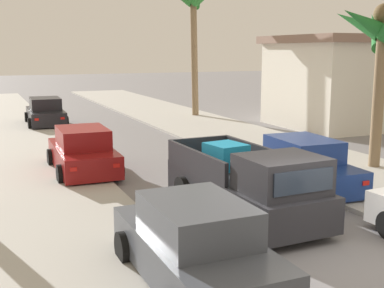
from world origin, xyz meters
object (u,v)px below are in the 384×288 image
(car_right_mid, at_px, (83,152))
(palm_tree_left_fore, at_px, (382,37))
(pickup_truck, at_px, (247,186))
(car_left_near, at_px, (195,246))
(roadside_house, at_px, (365,80))
(car_right_near, at_px, (301,165))
(car_left_mid, at_px, (46,113))
(palm_tree_right_fore, at_px, (194,5))

(car_right_mid, relative_size, palm_tree_left_fore, 0.77)
(pickup_truck, xyz_separation_m, palm_tree_left_fore, (6.54, 2.68, 3.69))
(car_left_near, bearing_deg, pickup_truck, 46.76)
(palm_tree_left_fore, xyz_separation_m, roadside_house, (7.14, 8.49, -2.06))
(car_left_near, bearing_deg, roadside_house, 40.58)
(car_right_near, bearing_deg, roadside_house, 41.19)
(car_left_near, xyz_separation_m, car_right_near, (5.35, 4.38, 0.00))
(pickup_truck, height_order, car_right_mid, pickup_truck)
(car_left_near, bearing_deg, palm_tree_left_fore, 30.84)
(pickup_truck, distance_m, palm_tree_left_fore, 7.97)
(car_right_mid, bearing_deg, car_right_near, -39.33)
(car_right_mid, height_order, palm_tree_left_fore, palm_tree_left_fore)
(car_left_mid, bearing_deg, car_right_near, -71.90)
(car_right_near, height_order, roadside_house, roadside_house)
(car_left_mid, relative_size, roadside_house, 0.43)
(car_right_mid, distance_m, palm_tree_right_fore, 16.15)
(car_right_mid, relative_size, palm_tree_right_fore, 0.52)
(car_left_mid, height_order, roadside_house, roadside_house)
(car_left_mid, height_order, car_right_mid, same)
(palm_tree_left_fore, bearing_deg, car_left_mid, 121.28)
(pickup_truck, bearing_deg, palm_tree_left_fore, 22.28)
(roadside_house, bearing_deg, car_right_mid, -162.85)
(palm_tree_left_fore, xyz_separation_m, palm_tree_right_fore, (-0.09, 15.23, 2.22))
(pickup_truck, bearing_deg, car_left_near, -133.24)
(car_right_mid, height_order, palm_tree_right_fore, palm_tree_right_fore)
(car_left_mid, height_order, palm_tree_right_fore, palm_tree_right_fore)
(pickup_truck, xyz_separation_m, car_left_near, (-2.63, -2.79, -0.08))
(car_left_mid, xyz_separation_m, roadside_house, (16.18, -6.38, 1.71))
(palm_tree_left_fore, bearing_deg, car_left_near, -149.16)
(car_right_mid, bearing_deg, car_left_mid, 88.59)
(palm_tree_left_fore, bearing_deg, roadside_house, 49.95)
(pickup_truck, distance_m, palm_tree_right_fore, 19.93)
(pickup_truck, relative_size, car_right_mid, 1.22)
(palm_tree_right_fore, relative_size, roadside_house, 0.83)
(car_left_mid, bearing_deg, car_right_mid, -91.41)
(car_left_mid, relative_size, palm_tree_right_fore, 0.53)
(car_left_mid, bearing_deg, car_left_near, -90.36)
(car_right_near, xyz_separation_m, car_left_mid, (-5.22, 15.97, 0.00))
(car_right_mid, xyz_separation_m, palm_tree_left_fore, (9.32, -3.41, 3.77))
(pickup_truck, xyz_separation_m, roadside_house, (13.68, 11.17, 1.63))
(car_right_near, bearing_deg, palm_tree_right_fore, 77.14)
(car_right_near, height_order, palm_tree_right_fore, palm_tree_right_fore)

